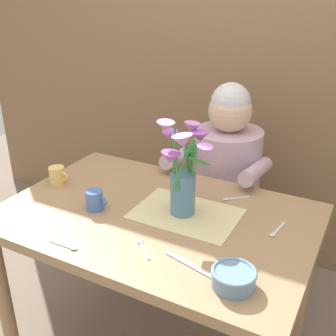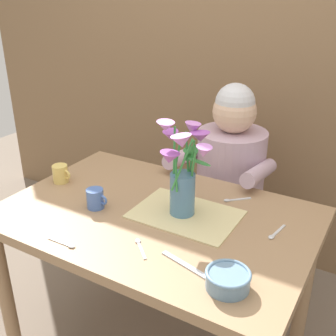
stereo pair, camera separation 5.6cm
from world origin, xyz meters
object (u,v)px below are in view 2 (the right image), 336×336
Objects in this scene: flower_vase at (183,170)px; ceramic_bowl at (228,279)px; tea_cup at (61,174)px; dinner_knife at (185,265)px; coffee_cup at (96,199)px; seated_person at (229,193)px.

ceramic_bowl is (0.32, -0.31, -0.16)m from flower_vase.
tea_cup is at bearing 163.30° from ceramic_bowl.
tea_cup is at bearing 176.17° from dinner_knife.
flower_vase reaches higher than ceramic_bowl.
flower_vase is 0.37m from coffee_cup.
flower_vase is 0.62m from tea_cup.
seated_person is at bearing 111.88° from ceramic_bowl.
ceramic_bowl is at bearing -43.99° from flower_vase.
ceramic_bowl is at bearing -15.26° from coffee_cup.
coffee_cup is at bearing 177.29° from dinner_knife.
dinner_knife is (-0.16, 0.03, -0.03)m from ceramic_bowl.
ceramic_bowl is at bearing 4.02° from dinner_knife.
ceramic_bowl is at bearing -66.81° from seated_person.
coffee_cup is at bearing -111.00° from seated_person.
seated_person is 0.78m from coffee_cup.
dinner_knife is at bearing -60.16° from flower_vase.
ceramic_bowl is 0.16m from dinner_knife.
coffee_cup is (-0.29, -0.70, 0.22)m from seated_person.
tea_cup and coffee_cup have the same top height.
seated_person reaches higher than dinner_knife.
dinner_knife is at bearing -16.89° from coffee_cup.
coffee_cup is at bearing 164.74° from ceramic_bowl.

